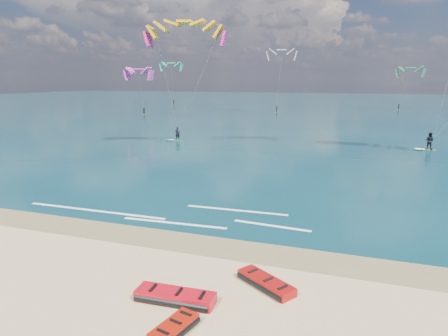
{
  "coord_description": "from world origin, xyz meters",
  "views": [
    {
      "loc": [
        8.76,
        -13.19,
        7.59
      ],
      "look_at": [
        1.52,
        8.0,
        2.55
      ],
      "focal_mm": 32.0,
      "sensor_mm": 36.0,
      "label": 1
    }
  ],
  "objects_px": {
    "packed_kite_left": "(175,301)",
    "kitesurfer_main": "(181,79)",
    "packed_kite_right": "(174,333)",
    "packed_kite_mid": "(266,287)"
  },
  "relations": [
    {
      "from": "packed_kite_right",
      "to": "kitesurfer_main",
      "type": "relative_size",
      "value": 0.13
    },
    {
      "from": "packed_kite_left",
      "to": "kitesurfer_main",
      "type": "xyz_separation_m",
      "value": [
        -13.63,
        30.38,
        7.56
      ]
    },
    {
      "from": "packed_kite_mid",
      "to": "kitesurfer_main",
      "type": "relative_size",
      "value": 0.18
    },
    {
      "from": "kitesurfer_main",
      "to": "packed_kite_right",
      "type": "bearing_deg",
      "value": -66.86
    },
    {
      "from": "packed_kite_mid",
      "to": "kitesurfer_main",
      "type": "height_order",
      "value": "kitesurfer_main"
    },
    {
      "from": "packed_kite_left",
      "to": "kitesurfer_main",
      "type": "height_order",
      "value": "kitesurfer_main"
    },
    {
      "from": "packed_kite_right",
      "to": "packed_kite_mid",
      "type": "bearing_deg",
      "value": -15.93
    },
    {
      "from": "packed_kite_left",
      "to": "packed_kite_right",
      "type": "bearing_deg",
      "value": -68.12
    },
    {
      "from": "packed_kite_mid",
      "to": "packed_kite_left",
      "type": "bearing_deg",
      "value": -110.83
    },
    {
      "from": "packed_kite_left",
      "to": "kitesurfer_main",
      "type": "distance_m",
      "value": 34.15
    }
  ]
}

